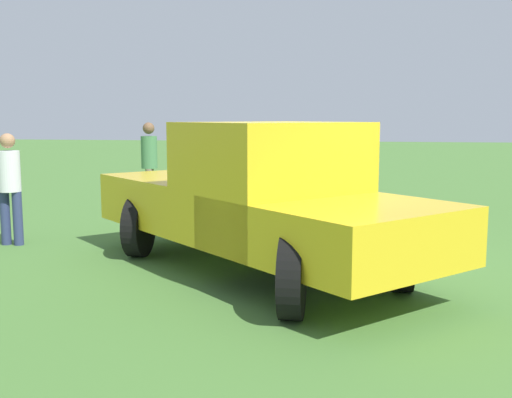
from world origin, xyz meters
name	(u,v)px	position (x,y,z in m)	size (l,w,h in m)	color
ground_plane	(307,266)	(0.00, 0.00, 0.00)	(80.00, 80.00, 0.00)	#477533
pickup_truck	(263,196)	(0.44, -0.51, 0.95)	(4.86, 4.93, 1.83)	black
person_bystander	(10,183)	(-0.63, -4.43, 0.93)	(0.32, 0.34, 1.65)	navy
person_visitor	(149,161)	(-4.16, -3.50, 1.01)	(0.37, 0.37, 1.78)	#7A6B51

